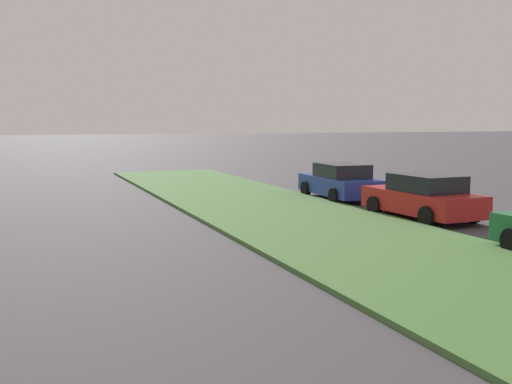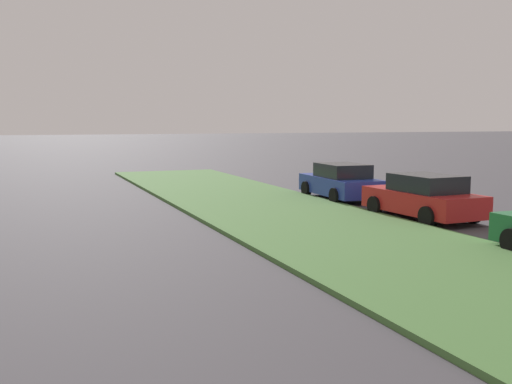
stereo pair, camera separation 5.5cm
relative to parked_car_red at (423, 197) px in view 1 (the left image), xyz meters
name	(u,v)px [view 1 (the left image)]	position (x,y,z in m)	size (l,w,h in m)	color
parked_car_red	(423,197)	(0.00, 0.00, 0.00)	(4.39, 2.20, 1.47)	red
parked_car_blue	(340,182)	(5.40, 0.07, 0.00)	(4.36, 2.13, 1.47)	#23389E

